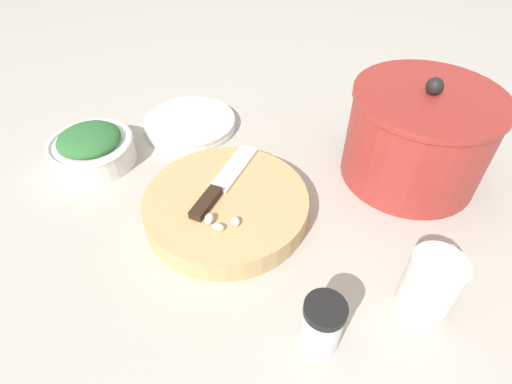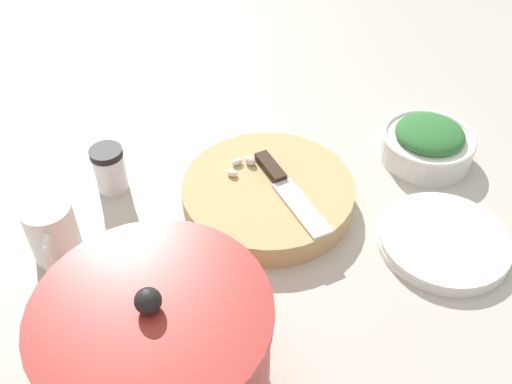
{
  "view_description": "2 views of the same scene",
  "coord_description": "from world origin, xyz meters",
  "px_view_note": "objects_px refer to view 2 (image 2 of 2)",
  "views": [
    {
      "loc": [
        0.4,
        -0.26,
        0.5
      ],
      "look_at": [
        0.02,
        0.01,
        0.06
      ],
      "focal_mm": 28.0,
      "sensor_mm": 36.0,
      "label": 1
    },
    {
      "loc": [
        -0.02,
        0.65,
        0.65
      ],
      "look_at": [
        0.01,
        0.01,
        0.05
      ],
      "focal_mm": 40.0,
      "sensor_mm": 36.0,
      "label": 2
    }
  ],
  "objects_px": {
    "coffee_mug": "(53,234)",
    "cutting_board": "(268,194)",
    "chef_knife": "(286,187)",
    "plate_stack": "(444,241)",
    "spice_jar": "(110,169)",
    "garlic_cloves": "(242,164)",
    "stock_pot": "(160,354)",
    "herb_bowl": "(428,143)"
  },
  "relations": [
    {
      "from": "herb_bowl",
      "to": "plate_stack",
      "type": "distance_m",
      "value": 0.21
    },
    {
      "from": "chef_knife",
      "to": "herb_bowl",
      "type": "xyz_separation_m",
      "value": [
        -0.25,
        -0.14,
        -0.01
      ]
    },
    {
      "from": "herb_bowl",
      "to": "stock_pot",
      "type": "relative_size",
      "value": 0.64
    },
    {
      "from": "chef_knife",
      "to": "stock_pot",
      "type": "xyz_separation_m",
      "value": [
        0.14,
        0.33,
        0.04
      ]
    },
    {
      "from": "herb_bowl",
      "to": "spice_jar",
      "type": "height_order",
      "value": "spice_jar"
    },
    {
      "from": "chef_knife",
      "to": "herb_bowl",
      "type": "height_order",
      "value": "herb_bowl"
    },
    {
      "from": "herb_bowl",
      "to": "stock_pot",
      "type": "distance_m",
      "value": 0.61
    },
    {
      "from": "cutting_board",
      "to": "chef_knife",
      "type": "xyz_separation_m",
      "value": [
        -0.03,
        0.01,
        0.03
      ]
    },
    {
      "from": "cutting_board",
      "to": "coffee_mug",
      "type": "height_order",
      "value": "coffee_mug"
    },
    {
      "from": "cutting_board",
      "to": "plate_stack",
      "type": "height_order",
      "value": "cutting_board"
    },
    {
      "from": "coffee_mug",
      "to": "herb_bowl",
      "type": "bearing_deg",
      "value": -156.24
    },
    {
      "from": "cutting_board",
      "to": "spice_jar",
      "type": "relative_size",
      "value": 3.4
    },
    {
      "from": "chef_knife",
      "to": "plate_stack",
      "type": "relative_size",
      "value": 0.96
    },
    {
      "from": "coffee_mug",
      "to": "cutting_board",
      "type": "bearing_deg",
      "value": -157.54
    },
    {
      "from": "chef_knife",
      "to": "coffee_mug",
      "type": "height_order",
      "value": "coffee_mug"
    },
    {
      "from": "garlic_cloves",
      "to": "plate_stack",
      "type": "bearing_deg",
      "value": 158.72
    },
    {
      "from": "stock_pot",
      "to": "garlic_cloves",
      "type": "bearing_deg",
      "value": -100.21
    },
    {
      "from": "garlic_cloves",
      "to": "stock_pot",
      "type": "bearing_deg",
      "value": 79.79
    },
    {
      "from": "stock_pot",
      "to": "cutting_board",
      "type": "bearing_deg",
      "value": -108.52
    },
    {
      "from": "spice_jar",
      "to": "plate_stack",
      "type": "xyz_separation_m",
      "value": [
        -0.53,
        0.11,
        -0.03
      ]
    },
    {
      "from": "garlic_cloves",
      "to": "stock_pot",
      "type": "xyz_separation_m",
      "value": [
        0.07,
        0.38,
        0.04
      ]
    },
    {
      "from": "coffee_mug",
      "to": "plate_stack",
      "type": "relative_size",
      "value": 0.55
    },
    {
      "from": "coffee_mug",
      "to": "plate_stack",
      "type": "xyz_separation_m",
      "value": [
        -0.58,
        -0.05,
        -0.04
      ]
    },
    {
      "from": "garlic_cloves",
      "to": "cutting_board",
      "type": "bearing_deg",
      "value": 137.09
    },
    {
      "from": "chef_knife",
      "to": "herb_bowl",
      "type": "bearing_deg",
      "value": -179.94
    },
    {
      "from": "garlic_cloves",
      "to": "spice_jar",
      "type": "xyz_separation_m",
      "value": [
        0.22,
        0.01,
        -0.01
      ]
    },
    {
      "from": "herb_bowl",
      "to": "coffee_mug",
      "type": "xyz_separation_m",
      "value": [
        0.58,
        0.26,
        0.02
      ]
    },
    {
      "from": "cutting_board",
      "to": "plate_stack",
      "type": "bearing_deg",
      "value": 163.31
    },
    {
      "from": "garlic_cloves",
      "to": "chef_knife",
      "type": "bearing_deg",
      "value": 145.1
    },
    {
      "from": "herb_bowl",
      "to": "stock_pot",
      "type": "xyz_separation_m",
      "value": [
        0.39,
        0.47,
        0.05
      ]
    },
    {
      "from": "herb_bowl",
      "to": "coffee_mug",
      "type": "relative_size",
      "value": 1.5
    },
    {
      "from": "plate_stack",
      "to": "stock_pot",
      "type": "bearing_deg",
      "value": 33.86
    },
    {
      "from": "plate_stack",
      "to": "cutting_board",
      "type": "bearing_deg",
      "value": -16.69
    },
    {
      "from": "chef_knife",
      "to": "spice_jar",
      "type": "height_order",
      "value": "spice_jar"
    },
    {
      "from": "cutting_board",
      "to": "chef_knife",
      "type": "bearing_deg",
      "value": 161.69
    },
    {
      "from": "cutting_board",
      "to": "garlic_cloves",
      "type": "height_order",
      "value": "garlic_cloves"
    },
    {
      "from": "spice_jar",
      "to": "coffee_mug",
      "type": "bearing_deg",
      "value": 73.55
    },
    {
      "from": "stock_pot",
      "to": "herb_bowl",
      "type": "bearing_deg",
      "value": -129.86
    },
    {
      "from": "cutting_board",
      "to": "garlic_cloves",
      "type": "xyz_separation_m",
      "value": [
        0.04,
        -0.04,
        0.03
      ]
    },
    {
      "from": "coffee_mug",
      "to": "garlic_cloves",
      "type": "bearing_deg",
      "value": -147.31
    },
    {
      "from": "cutting_board",
      "to": "herb_bowl",
      "type": "bearing_deg",
      "value": -154.84
    },
    {
      "from": "cutting_board",
      "to": "spice_jar",
      "type": "bearing_deg",
      "value": -5.87
    }
  ]
}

